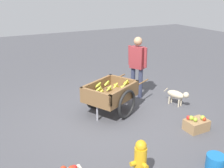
{
  "coord_description": "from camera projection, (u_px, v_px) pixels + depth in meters",
  "views": [
    {
      "loc": [
        2.33,
        4.43,
        2.63
      ],
      "look_at": [
        -0.03,
        -0.12,
        0.75
      ],
      "focal_mm": 41.6,
      "sensor_mm": 36.0,
      "label": 1
    }
  ],
  "objects": [
    {
      "name": "ground_plane",
      "position": [
        113.0,
        118.0,
        5.6
      ],
      "size": [
        24.0,
        24.0,
        0.0
      ],
      "primitive_type": "plane",
      "color": "#47474C"
    },
    {
      "name": "fruit_cart",
      "position": [
        110.0,
        94.0,
        5.73
      ],
      "size": [
        1.81,
        1.43,
        0.71
      ],
      "color": "brown",
      "rests_on": "ground"
    },
    {
      "name": "vendor_person",
      "position": [
        137.0,
        62.0,
        6.44
      ],
      "size": [
        0.33,
        0.5,
        1.55
      ],
      "color": "#333851",
      "rests_on": "ground"
    },
    {
      "name": "dog",
      "position": [
        177.0,
        95.0,
        6.15
      ],
      "size": [
        0.31,
        0.65,
        0.4
      ],
      "color": "beige",
      "rests_on": "ground"
    },
    {
      "name": "fire_hydrant",
      "position": [
        140.0,
        161.0,
        3.68
      ],
      "size": [
        0.25,
        0.25,
        0.67
      ],
      "color": "gold",
      "rests_on": "ground"
    },
    {
      "name": "plastic_bucket",
      "position": [
        215.0,
        162.0,
        4.01
      ],
      "size": [
        0.29,
        0.29,
        0.23
      ],
      "primitive_type": "cylinder",
      "color": "#1966B2",
      "rests_on": "ground"
    },
    {
      "name": "apple_crate",
      "position": [
        196.0,
        124.0,
        5.1
      ],
      "size": [
        0.44,
        0.32,
        0.31
      ],
      "color": "#99754C",
      "rests_on": "ground"
    }
  ]
}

